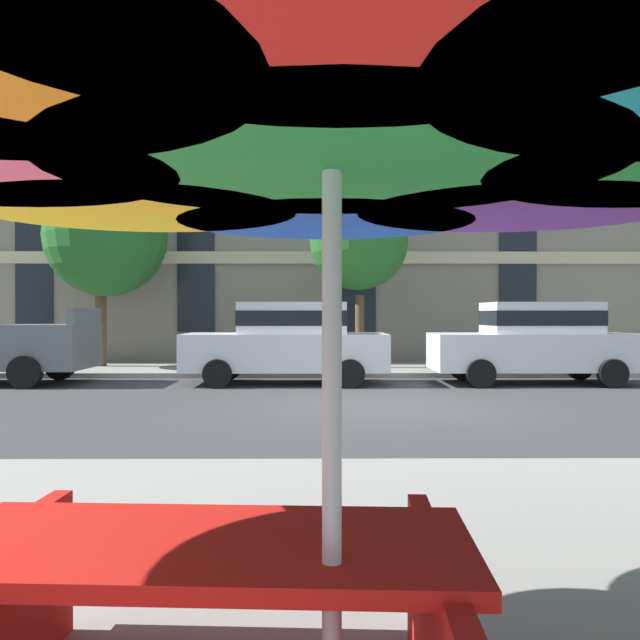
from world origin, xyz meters
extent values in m
plane|color=#38383A|center=(0.00, 0.00, 0.00)|extent=(120.00, 120.00, 0.00)
cube|color=gray|center=(0.00, 6.80, 0.06)|extent=(56.00, 3.60, 0.12)
cube|color=gray|center=(0.00, 15.00, 9.60)|extent=(42.98, 12.00, 19.20)
cube|color=beige|center=(0.00, 8.96, 3.20)|extent=(42.12, 0.08, 0.36)
cube|color=beige|center=(0.00, 8.96, 6.40)|extent=(42.12, 0.08, 0.36)
cube|color=beige|center=(0.00, 8.96, 9.60)|extent=(42.12, 0.08, 0.36)
cube|color=black|center=(-9.55, 8.97, 10.00)|extent=(1.10, 0.06, 18.00)
cube|color=black|center=(-4.78, 8.97, 10.00)|extent=(1.10, 0.06, 18.00)
cube|color=black|center=(0.00, 8.97, 10.00)|extent=(1.10, 0.06, 18.00)
cube|color=black|center=(4.78, 8.97, 10.00)|extent=(1.10, 0.06, 18.00)
cube|color=slate|center=(-6.28, 3.70, 1.48)|extent=(0.16, 1.75, 0.36)
cylinder|color=black|center=(-7.17, 4.65, 0.34)|extent=(0.68, 0.22, 0.68)
cylinder|color=black|center=(-7.17, 2.75, 0.34)|extent=(0.68, 0.22, 0.68)
cube|color=silver|center=(-1.90, 3.70, 0.70)|extent=(4.40, 1.76, 0.80)
cube|color=silver|center=(-1.75, 3.70, 1.44)|extent=(2.30, 1.55, 0.68)
cube|color=black|center=(-1.75, 3.70, 1.44)|extent=(2.32, 1.57, 0.32)
cylinder|color=black|center=(-3.26, 2.82, 0.30)|extent=(0.60, 0.22, 0.60)
cylinder|color=black|center=(-3.26, 4.58, 0.30)|extent=(0.60, 0.22, 0.60)
cylinder|color=black|center=(-0.53, 2.82, 0.30)|extent=(0.60, 0.22, 0.60)
cylinder|color=black|center=(-0.53, 4.58, 0.30)|extent=(0.60, 0.22, 0.60)
cube|color=silver|center=(3.52, 3.70, 0.70)|extent=(4.40, 1.76, 0.80)
cube|color=silver|center=(3.67, 3.70, 1.44)|extent=(2.30, 1.55, 0.68)
cube|color=black|center=(3.67, 3.70, 1.44)|extent=(2.32, 1.57, 0.32)
cylinder|color=black|center=(2.16, 2.82, 0.30)|extent=(0.60, 0.22, 0.60)
cylinder|color=black|center=(2.16, 4.58, 0.30)|extent=(0.60, 0.22, 0.60)
cylinder|color=black|center=(4.89, 2.82, 0.30)|extent=(0.60, 0.22, 0.60)
cylinder|color=black|center=(4.89, 4.58, 0.30)|extent=(0.60, 0.22, 0.60)
cylinder|color=brown|center=(-7.06, 7.26, 1.19)|extent=(0.31, 0.31, 2.38)
sphere|color=#236023|center=(-7.24, 7.32, 3.43)|extent=(2.25, 2.25, 2.25)
sphere|color=#236023|center=(-6.86, 7.10, 3.63)|extent=(3.26, 3.26, 3.26)
sphere|color=#236023|center=(-7.28, 7.39, 3.67)|extent=(2.42, 2.42, 2.42)
cylinder|color=brown|center=(-0.07, 6.79, 1.01)|extent=(0.24, 0.24, 2.03)
sphere|color=#236023|center=(-0.23, 6.98, 3.21)|extent=(2.08, 2.08, 2.08)
sphere|color=#236023|center=(-0.06, 6.66, 3.20)|extent=(1.96, 1.96, 1.96)
sphere|color=#236023|center=(-0.11, 6.47, 3.43)|extent=(2.56, 2.56, 2.56)
cylinder|color=silver|center=(-1.21, -9.00, 1.16)|extent=(0.06, 0.06, 2.33)
cone|color=#662D9E|center=(-0.39, -8.18, 2.14)|extent=(1.39, 1.39, 0.37)
cone|color=blue|center=(-1.21, -7.84, 2.14)|extent=(1.39, 1.39, 0.37)
cone|color=yellow|center=(-2.03, -8.18, 2.14)|extent=(1.39, 1.39, 0.37)
cone|color=green|center=(-1.21, -9.00, 2.18)|extent=(1.74, 1.74, 0.45)
cube|color=red|center=(-1.64, -8.78, 0.74)|extent=(1.84, 0.89, 0.06)
cube|color=red|center=(-1.60, -8.16, 0.44)|extent=(1.81, 0.37, 0.05)
camera|label=1|loc=(-1.26, -11.03, 1.52)|focal=37.92mm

